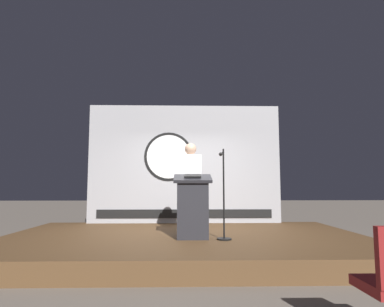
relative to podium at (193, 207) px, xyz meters
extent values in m
plane|color=#6B6056|center=(-0.13, 0.39, -0.83)|extent=(40.00, 40.00, 0.00)
cube|color=brown|center=(-0.13, 0.39, -0.68)|extent=(6.40, 4.00, 0.30)
cube|color=#9E9EA3|center=(-0.13, 2.24, 0.88)|extent=(4.59, 0.10, 2.82)
cylinder|color=black|center=(-0.52, 2.19, 1.04)|extent=(1.17, 0.02, 1.17)
cylinder|color=white|center=(-0.52, 2.18, 1.04)|extent=(1.04, 0.02, 1.04)
cube|color=black|center=(-0.13, 2.18, -0.31)|extent=(4.13, 0.02, 0.20)
cube|color=#26262B|center=(0.00, 0.00, -0.04)|extent=(0.52, 0.40, 0.97)
cube|color=#26262B|center=(0.00, 0.00, 0.47)|extent=(0.64, 0.50, 0.17)
cube|color=black|center=(0.00, -0.02, 0.52)|extent=(0.28, 0.20, 0.07)
cylinder|color=black|center=(-0.03, 0.48, -0.13)|extent=(0.26, 0.26, 0.80)
cube|color=white|center=(-0.03, 0.48, 0.60)|extent=(0.40, 0.24, 0.65)
sphere|color=tan|center=(-0.03, 0.48, 1.03)|extent=(0.22, 0.22, 0.22)
cylinder|color=black|center=(0.51, -0.15, -0.51)|extent=(0.24, 0.24, 0.02)
cylinder|color=black|center=(0.51, -0.15, 0.22)|extent=(0.03, 0.03, 1.49)
cylinder|color=black|center=(0.51, 0.05, 0.92)|extent=(0.02, 0.39, 0.02)
sphere|color=#262626|center=(0.51, 0.24, 0.92)|extent=(0.07, 0.07, 0.07)
camera|label=1|loc=(-0.15, -5.50, 0.35)|focal=30.13mm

